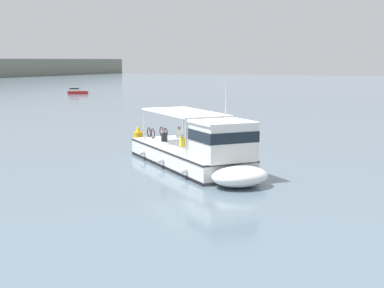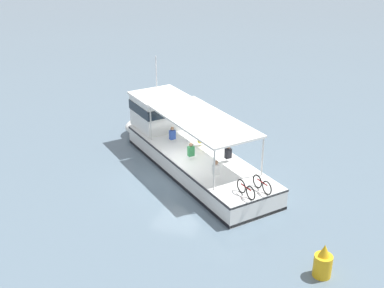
% 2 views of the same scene
% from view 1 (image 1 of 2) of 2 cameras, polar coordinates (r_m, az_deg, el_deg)
% --- Properties ---
extents(ground_plane, '(400.00, 400.00, 0.00)m').
position_cam_1_polar(ground_plane, '(34.22, 1.45, -1.98)').
color(ground_plane, slate).
extents(ferry_main, '(10.53, 11.73, 5.32)m').
position_cam_1_polar(ferry_main, '(31.77, 0.77, -0.93)').
color(ferry_main, white).
rests_on(ferry_main, ground).
extents(motorboat_off_stern, '(2.97, 3.76, 1.26)m').
position_cam_1_polar(motorboat_off_stern, '(105.99, -11.58, 5.25)').
color(motorboat_off_stern, maroon).
rests_on(motorboat_off_stern, ground).
extents(channel_buoy, '(0.70, 0.70, 1.40)m').
position_cam_1_polar(channel_buoy, '(42.27, -5.47, 0.77)').
color(channel_buoy, gold).
rests_on(channel_buoy, ground).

